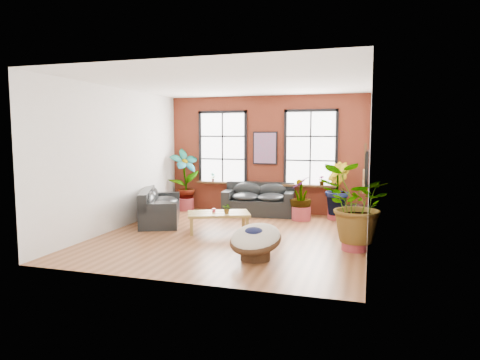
# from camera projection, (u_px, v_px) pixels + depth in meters

# --- Properties ---
(room) EXTENTS (6.04, 6.54, 3.54)m
(room) POSITION_uv_depth(u_px,v_px,m) (234.00, 161.00, 9.89)
(room) COLOR brown
(room) RESTS_ON ground
(sofa_back) EXTENTS (2.13, 1.18, 0.94)m
(sofa_back) POSITION_uv_depth(u_px,v_px,m) (259.00, 200.00, 12.60)
(sofa_back) COLOR black
(sofa_back) RESTS_ON ground
(sofa_left) EXTENTS (1.76, 2.45, 0.89)m
(sofa_left) POSITION_uv_depth(u_px,v_px,m) (158.00, 207.00, 11.48)
(sofa_left) COLOR black
(sofa_left) RESTS_ON ground
(coffee_table) EXTENTS (1.69, 1.37, 0.57)m
(coffee_table) POSITION_uv_depth(u_px,v_px,m) (218.00, 215.00, 10.33)
(coffee_table) COLOR olive
(coffee_table) RESTS_ON ground
(papasan_chair) EXTENTS (1.19, 1.20, 0.73)m
(papasan_chair) POSITION_uv_depth(u_px,v_px,m) (255.00, 240.00, 8.01)
(papasan_chair) COLOR #3A2414
(papasan_chair) RESTS_ON ground
(poster) EXTENTS (0.74, 0.06, 0.98)m
(poster) POSITION_uv_depth(u_px,v_px,m) (265.00, 148.00, 12.76)
(poster) COLOR black
(poster) RESTS_ON room
(tv_wall_unit) EXTENTS (0.13, 1.86, 1.20)m
(tv_wall_unit) POSITION_uv_depth(u_px,v_px,m) (366.00, 171.00, 9.49)
(tv_wall_unit) COLOR black
(tv_wall_unit) RESTS_ON room
(media_box) EXTENTS (0.76, 0.71, 0.50)m
(media_box) POSITION_uv_depth(u_px,v_px,m) (358.00, 215.00, 11.22)
(media_box) COLOR black
(media_box) RESTS_ON ground
(pot_back_left) EXTENTS (0.58, 0.58, 0.38)m
(pot_back_left) POSITION_uv_depth(u_px,v_px,m) (186.00, 204.00, 13.35)
(pot_back_left) COLOR #973137
(pot_back_left) RESTS_ON ground
(pot_back_right) EXTENTS (0.59, 0.59, 0.34)m
(pot_back_right) POSITION_uv_depth(u_px,v_px,m) (336.00, 213.00, 11.88)
(pot_back_right) COLOR #973137
(pot_back_right) RESTS_ON ground
(pot_right_wall) EXTENTS (0.61, 0.61, 0.38)m
(pot_right_wall) POSITION_uv_depth(u_px,v_px,m) (355.00, 241.00, 8.69)
(pot_right_wall) COLOR #973137
(pot_right_wall) RESTS_ON ground
(pot_mid) EXTENTS (0.63, 0.63, 0.38)m
(pot_mid) POSITION_uv_depth(u_px,v_px,m) (301.00, 213.00, 11.76)
(pot_mid) COLOR #973137
(pot_mid) RESTS_ON ground
(floor_plant_back_left) EXTENTS (1.09, 1.11, 1.77)m
(floor_plant_back_left) POSITION_uv_depth(u_px,v_px,m) (185.00, 177.00, 13.25)
(floor_plant_back_left) COLOR #185A1E
(floor_plant_back_left) RESTS_ON ground
(floor_plant_back_right) EXTENTS (0.86, 0.96, 1.45)m
(floor_plant_back_right) POSITION_uv_depth(u_px,v_px,m) (336.00, 188.00, 11.80)
(floor_plant_back_right) COLOR #185A1E
(floor_plant_back_right) RESTS_ON ground
(floor_plant_right_wall) EXTENTS (1.58, 1.42, 1.58)m
(floor_plant_right_wall) POSITION_uv_depth(u_px,v_px,m) (354.00, 204.00, 8.61)
(floor_plant_right_wall) COLOR #185A1E
(floor_plant_right_wall) RESTS_ON ground
(floor_plant_mid) EXTENTS (0.68, 0.68, 1.07)m
(floor_plant_mid) POSITION_uv_depth(u_px,v_px,m) (301.00, 196.00, 11.75)
(floor_plant_mid) COLOR #185A1E
(floor_plant_mid) RESTS_ON ground
(table_plant) EXTENTS (0.26, 0.24, 0.24)m
(table_plant) POSITION_uv_depth(u_px,v_px,m) (227.00, 209.00, 10.17)
(table_plant) COLOR #185A1E
(table_plant) RESTS_ON coffee_table
(sill_plant_left) EXTENTS (0.17, 0.17, 0.27)m
(sill_plant_left) POSITION_uv_depth(u_px,v_px,m) (213.00, 177.00, 13.28)
(sill_plant_left) COLOR #185A1E
(sill_plant_left) RESTS_ON room
(sill_plant_right) EXTENTS (0.19, 0.19, 0.27)m
(sill_plant_right) POSITION_uv_depth(u_px,v_px,m) (322.00, 180.00, 12.31)
(sill_plant_right) COLOR #185A1E
(sill_plant_right) RESTS_ON room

